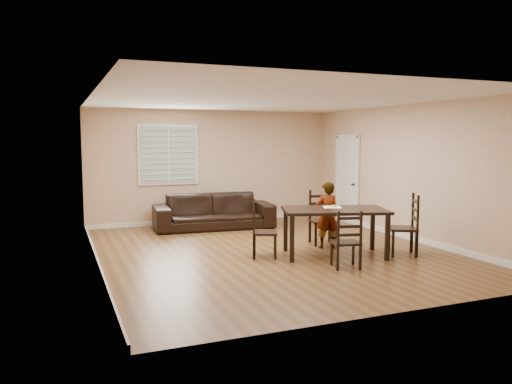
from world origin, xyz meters
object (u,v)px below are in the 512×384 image
chair_left (258,231)px  donut (333,206)px  chair_near (321,219)px  chair_right (410,227)px  sofa (214,211)px  dining_table (335,214)px  chair_far (348,243)px  child (327,215)px

chair_left → donut: 1.41m
chair_near → chair_right: (0.93, -1.49, 0.02)m
chair_near → chair_left: bearing=-146.8°
chair_left → sofa: (0.12, 2.94, -0.06)m
dining_table → chair_far: chair_far is taller
child → donut: size_ratio=12.19×
dining_table → chair_right: size_ratio=1.84×
chair_far → chair_left: 1.62m
child → dining_table: bearing=79.3°
chair_left → chair_right: chair_right is taller
donut → chair_right: bearing=-27.6°
sofa → chair_near: bearing=-52.7°
dining_table → chair_near: (0.33, 1.06, -0.27)m
dining_table → chair_far: 0.96m
chair_near → chair_far: (-0.61, -1.93, -0.05)m
donut → sofa: 3.43m
chair_near → donut: 0.99m
donut → sofa: (-1.21, 3.18, -0.46)m
chair_far → sofa: bearing=-64.2°
donut → chair_far: bearing=-108.9°
dining_table → donut: donut is taller
chair_near → donut: size_ratio=10.20×
chair_near → chair_right: 1.76m
chair_left → chair_right: 2.65m
chair_left → child: size_ratio=0.80×
dining_table → chair_right: bearing=-1.0°
chair_right → donut: (-1.18, 0.62, 0.36)m
dining_table → chair_near: chair_near is taller
sofa → child: bearing=-59.4°
chair_right → child: size_ratio=0.87×
chair_far → chair_left: size_ratio=0.94×
sofa → chair_right: bearing=-53.0°
child → chair_near: bearing=-98.9°
chair_left → donut: (1.34, -0.24, 0.40)m
chair_left → chair_near: bearing=-45.5°
chair_right → sofa: 4.49m
dining_table → chair_left: chair_left is taller
chair_left → chair_far: bearing=-120.2°
dining_table → sofa: bearing=126.7°
chair_near → dining_table: bearing=-96.1°
chair_far → chair_right: bearing=-149.9°
chair_far → chair_near: bearing=-93.1°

